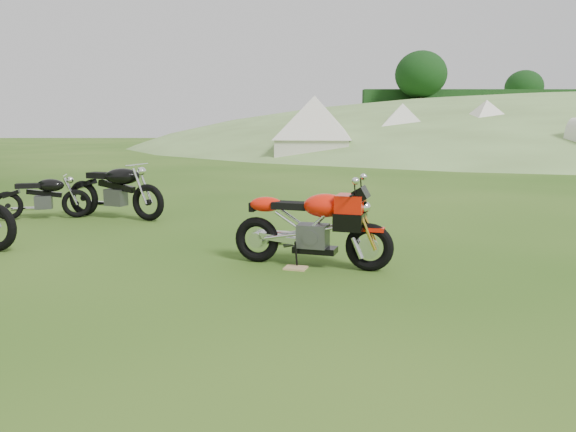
{
  "coord_description": "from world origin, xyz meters",
  "views": [
    {
      "loc": [
        -0.28,
        -4.9,
        1.75
      ],
      "look_at": [
        -0.24,
        0.4,
        0.87
      ],
      "focal_mm": 35.0,
      "sensor_mm": 36.0,
      "label": 1
    }
  ],
  "objects_px": {
    "plywood_board": "(296,268)",
    "vintage_moto_c": "(114,189)",
    "vintage_moto_d": "(42,196)",
    "tent_left": "(314,130)",
    "sport_motorcycle": "(312,220)",
    "tent_right": "(485,131)",
    "tent_mid": "(402,131)"
  },
  "relations": [
    {
      "from": "plywood_board",
      "to": "vintage_moto_c",
      "type": "height_order",
      "value": "vintage_moto_c"
    },
    {
      "from": "vintage_moto_d",
      "to": "tent_left",
      "type": "bearing_deg",
      "value": 56.15
    },
    {
      "from": "sport_motorcycle",
      "to": "tent_right",
      "type": "relative_size",
      "value": 0.61
    },
    {
      "from": "tent_mid",
      "to": "tent_right",
      "type": "relative_size",
      "value": 0.97
    },
    {
      "from": "tent_left",
      "to": "tent_mid",
      "type": "bearing_deg",
      "value": 27.91
    },
    {
      "from": "vintage_moto_d",
      "to": "tent_left",
      "type": "relative_size",
      "value": 0.5
    },
    {
      "from": "plywood_board",
      "to": "tent_left",
      "type": "height_order",
      "value": "tent_left"
    },
    {
      "from": "vintage_moto_c",
      "to": "vintage_moto_d",
      "type": "xyz_separation_m",
      "value": [
        -1.31,
        -0.07,
        -0.11
      ]
    },
    {
      "from": "vintage_moto_d",
      "to": "tent_mid",
      "type": "distance_m",
      "value": 20.3
    },
    {
      "from": "plywood_board",
      "to": "vintage_moto_c",
      "type": "relative_size",
      "value": 0.13
    },
    {
      "from": "sport_motorcycle",
      "to": "vintage_moto_d",
      "type": "distance_m",
      "value": 5.88
    },
    {
      "from": "vintage_moto_c",
      "to": "vintage_moto_d",
      "type": "relative_size",
      "value": 1.27
    },
    {
      "from": "vintage_moto_d",
      "to": "tent_mid",
      "type": "relative_size",
      "value": 0.53
    },
    {
      "from": "sport_motorcycle",
      "to": "vintage_moto_d",
      "type": "height_order",
      "value": "sport_motorcycle"
    },
    {
      "from": "plywood_board",
      "to": "vintage_moto_d",
      "type": "xyz_separation_m",
      "value": [
        -4.56,
        3.59,
        0.42
      ]
    },
    {
      "from": "vintage_moto_d",
      "to": "tent_right",
      "type": "distance_m",
      "value": 21.89
    },
    {
      "from": "vintage_moto_c",
      "to": "plywood_board",
      "type": "bearing_deg",
      "value": -24.8
    },
    {
      "from": "plywood_board",
      "to": "tent_right",
      "type": "xyz_separation_m",
      "value": [
        9.49,
        20.35,
        1.36
      ]
    },
    {
      "from": "tent_left",
      "to": "tent_right",
      "type": "height_order",
      "value": "tent_left"
    },
    {
      "from": "tent_right",
      "to": "tent_left",
      "type": "bearing_deg",
      "value": 177.06
    },
    {
      "from": "tent_right",
      "to": "sport_motorcycle",
      "type": "bearing_deg",
      "value": -123.38
    },
    {
      "from": "sport_motorcycle",
      "to": "tent_mid",
      "type": "xyz_separation_m",
      "value": [
        5.47,
        20.97,
        0.75
      ]
    },
    {
      "from": "vintage_moto_d",
      "to": "vintage_moto_c",
      "type": "bearing_deg",
      "value": -10.82
    },
    {
      "from": "sport_motorcycle",
      "to": "plywood_board",
      "type": "xyz_separation_m",
      "value": [
        -0.2,
        -0.14,
        -0.56
      ]
    },
    {
      "from": "vintage_moto_d",
      "to": "tent_mid",
      "type": "bearing_deg",
      "value": 46.03
    },
    {
      "from": "tent_left",
      "to": "tent_mid",
      "type": "xyz_separation_m",
      "value": [
        4.37,
        1.58,
        -0.09
      ]
    },
    {
      "from": "tent_mid",
      "to": "sport_motorcycle",
      "type": "bearing_deg",
      "value": -96.72
    },
    {
      "from": "vintage_moto_c",
      "to": "tent_right",
      "type": "bearing_deg",
      "value": 76.23
    },
    {
      "from": "plywood_board",
      "to": "tent_left",
      "type": "distance_m",
      "value": 19.62
    },
    {
      "from": "plywood_board",
      "to": "tent_mid",
      "type": "relative_size",
      "value": 0.09
    },
    {
      "from": "plywood_board",
      "to": "tent_left",
      "type": "xyz_separation_m",
      "value": [
        1.29,
        19.53,
        1.4
      ]
    },
    {
      "from": "sport_motorcycle",
      "to": "tent_left",
      "type": "relative_size",
      "value": 0.59
    }
  ]
}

